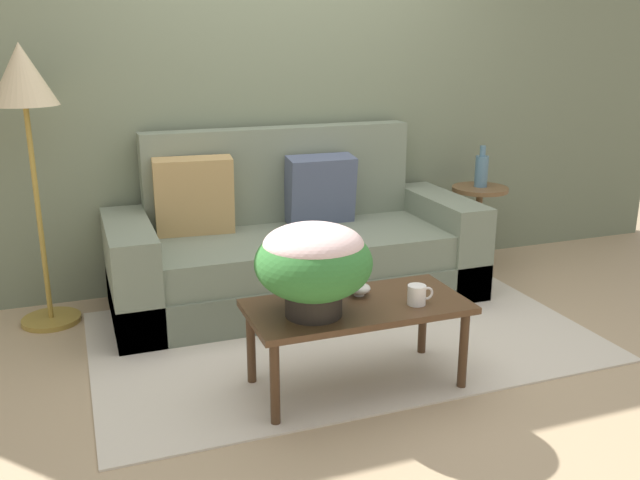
# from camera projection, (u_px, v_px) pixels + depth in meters

# --- Properties ---
(ground_plane) EXTENTS (14.00, 14.00, 0.00)m
(ground_plane) POSITION_uv_depth(u_px,v_px,m) (352.00, 347.00, 3.73)
(ground_plane) COLOR tan
(wall_back) EXTENTS (6.40, 0.12, 2.67)m
(wall_back) POSITION_uv_depth(u_px,v_px,m) (278.00, 83.00, 4.52)
(wall_back) COLOR slate
(wall_back) RESTS_ON ground
(area_rug) EXTENTS (2.73, 1.68, 0.01)m
(area_rug) POSITION_uv_depth(u_px,v_px,m) (342.00, 336.00, 3.86)
(area_rug) COLOR beige
(area_rug) RESTS_ON ground
(couch) EXTENTS (2.30, 0.90, 1.07)m
(couch) POSITION_uv_depth(u_px,v_px,m) (293.00, 249.00, 4.36)
(couch) COLOR #626B59
(couch) RESTS_ON ground
(coffee_table) EXTENTS (1.04, 0.50, 0.43)m
(coffee_table) POSITION_uv_depth(u_px,v_px,m) (357.00, 313.00, 3.21)
(coffee_table) COLOR #442D1B
(coffee_table) RESTS_ON ground
(side_table) EXTENTS (0.40, 0.40, 0.61)m
(side_table) POSITION_uv_depth(u_px,v_px,m) (478.00, 213.00, 4.89)
(side_table) COLOR brown
(side_table) RESTS_ON ground
(floor_lamp) EXTENTS (0.36, 0.36, 1.61)m
(floor_lamp) POSITION_uv_depth(u_px,v_px,m) (24.00, 97.00, 3.69)
(floor_lamp) COLOR olive
(floor_lamp) RESTS_ON ground
(potted_plant) EXTENTS (0.52, 0.52, 0.42)m
(potted_plant) POSITION_uv_depth(u_px,v_px,m) (313.00, 261.00, 3.00)
(potted_plant) COLOR black
(potted_plant) RESTS_ON coffee_table
(coffee_mug) EXTENTS (0.13, 0.09, 0.09)m
(coffee_mug) POSITION_uv_depth(u_px,v_px,m) (417.00, 295.00, 3.18)
(coffee_mug) COLOR white
(coffee_mug) RESTS_ON coffee_table
(snack_bowl) EXTENTS (0.11, 0.11, 0.06)m
(snack_bowl) POSITION_uv_depth(u_px,v_px,m) (359.00, 289.00, 3.29)
(snack_bowl) COLOR silver
(snack_bowl) RESTS_ON coffee_table
(table_vase) EXTENTS (0.09, 0.09, 0.29)m
(table_vase) POSITION_uv_depth(u_px,v_px,m) (481.00, 170.00, 4.82)
(table_vase) COLOR slate
(table_vase) RESTS_ON side_table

